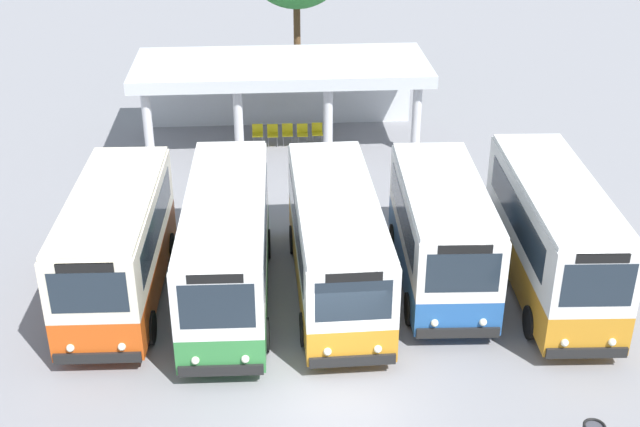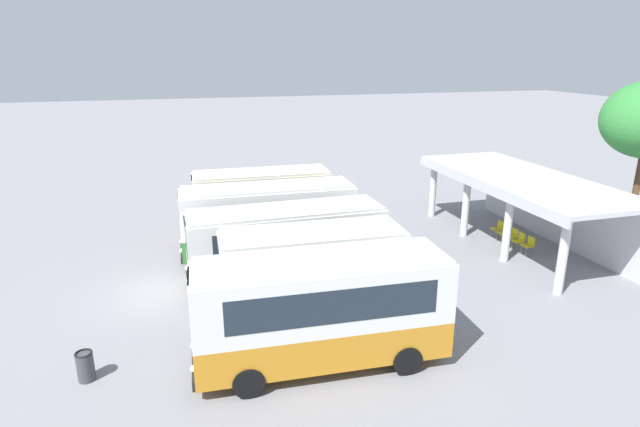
% 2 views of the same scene
% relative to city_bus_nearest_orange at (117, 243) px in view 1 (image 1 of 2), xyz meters
% --- Properties ---
extents(ground_plane, '(180.00, 180.00, 0.00)m').
position_rel_city_bus_nearest_orange_xyz_m(ground_plane, '(5.69, -4.90, -1.83)').
color(ground_plane, gray).
extents(city_bus_nearest_orange, '(2.53, 7.06, 3.31)m').
position_rel_city_bus_nearest_orange_xyz_m(city_bus_nearest_orange, '(0.00, 0.00, 0.00)').
color(city_bus_nearest_orange, black).
rests_on(city_bus_nearest_orange, ground).
extents(city_bus_second_in_row, '(2.41, 7.97, 3.32)m').
position_rel_city_bus_nearest_orange_xyz_m(city_bus_second_in_row, '(3.04, -0.24, 0.01)').
color(city_bus_second_in_row, black).
rests_on(city_bus_second_in_row, ground).
extents(city_bus_middle_cream, '(2.48, 8.01, 3.14)m').
position_rel_city_bus_nearest_orange_xyz_m(city_bus_middle_cream, '(6.08, -0.07, -0.08)').
color(city_bus_middle_cream, black).
rests_on(city_bus_middle_cream, ground).
extents(city_bus_fourth_amber, '(2.59, 6.59, 3.21)m').
position_rel_city_bus_nearest_orange_xyz_m(city_bus_fourth_amber, '(9.13, 0.19, -0.05)').
color(city_bus_fourth_amber, black).
rests_on(city_bus_fourth_amber, ground).
extents(city_bus_fifth_blue, '(2.51, 7.62, 3.44)m').
position_rel_city_bus_nearest_orange_xyz_m(city_bus_fifth_blue, '(12.17, -0.36, 0.07)').
color(city_bus_fifth_blue, black).
rests_on(city_bus_fifth_blue, ground).
extents(terminal_canopy, '(11.72, 4.80, 3.40)m').
position_rel_city_bus_nearest_orange_xyz_m(terminal_canopy, '(4.89, 12.23, 0.73)').
color(terminal_canopy, silver).
rests_on(terminal_canopy, ground).
extents(waiting_chair_end_by_column, '(0.44, 0.44, 0.86)m').
position_rel_city_bus_nearest_orange_xyz_m(waiting_chair_end_by_column, '(3.86, 11.39, -1.30)').
color(waiting_chair_end_by_column, slate).
rests_on(waiting_chair_end_by_column, ground).
extents(waiting_chair_second_from_end, '(0.44, 0.44, 0.86)m').
position_rel_city_bus_nearest_orange_xyz_m(waiting_chair_second_from_end, '(4.47, 11.32, -1.30)').
color(waiting_chair_second_from_end, slate).
rests_on(waiting_chair_second_from_end, ground).
extents(waiting_chair_middle_seat, '(0.44, 0.44, 0.86)m').
position_rel_city_bus_nearest_orange_xyz_m(waiting_chair_middle_seat, '(5.08, 11.36, -1.30)').
color(waiting_chair_middle_seat, slate).
rests_on(waiting_chair_middle_seat, ground).
extents(waiting_chair_fourth_seat, '(0.44, 0.44, 0.86)m').
position_rel_city_bus_nearest_orange_xyz_m(waiting_chair_fourth_seat, '(5.69, 11.30, -1.30)').
color(waiting_chair_fourth_seat, slate).
rests_on(waiting_chair_fourth_seat, ground).
extents(waiting_chair_fifth_seat, '(0.44, 0.44, 0.86)m').
position_rel_city_bus_nearest_orange_xyz_m(waiting_chair_fifth_seat, '(6.30, 11.36, -1.30)').
color(waiting_chair_fifth_seat, slate).
rests_on(waiting_chair_fifth_seat, ground).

